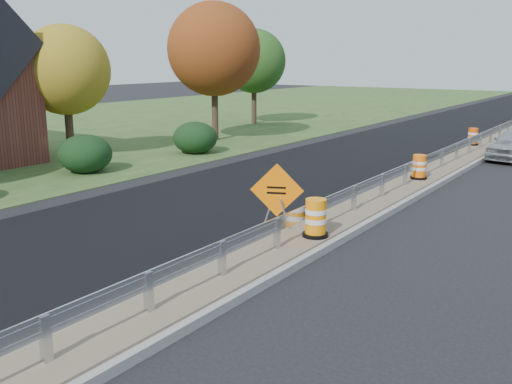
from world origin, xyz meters
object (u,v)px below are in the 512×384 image
Objects in this scene: barrel_median_near at (316,219)px; barrel_median_mid at (419,167)px; barrel_median_far at (473,137)px; caution_sign at (277,218)px.

barrel_median_near reaches higher than barrel_median_mid.
barrel_median_far is (-0.84, 17.44, -0.04)m from barrel_median_near.
barrel_median_mid is at bearing 91.82° from barrel_median_near.
barrel_median_far is at bearing 92.74° from barrel_median_near.
barrel_median_mid is at bearing -86.48° from barrel_median_far.
caution_sign is 2.03× the size of barrel_median_near.
barrel_median_near reaches higher than barrel_median_far.
barrel_median_mid is 1.03× the size of barrel_median_far.
caution_sign reaches higher than barrel_median_mid.
caution_sign reaches higher than barrel_median_near.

